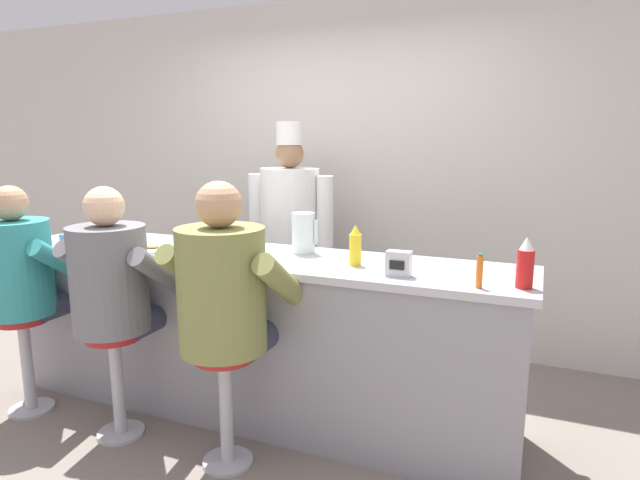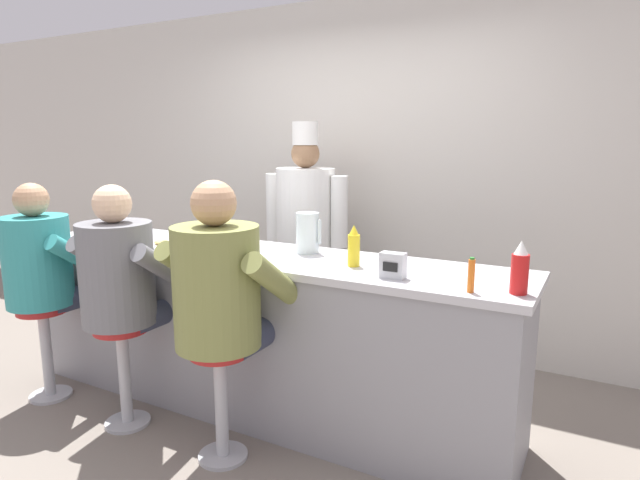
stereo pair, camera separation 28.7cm
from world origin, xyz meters
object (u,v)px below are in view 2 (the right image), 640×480
object	(u,v)px
water_pitcher_clear	(308,233)
napkin_dispenser_chrome	(393,265)
ketchup_bottle_red	(520,269)
diner_seated_teal	(43,266)
diner_seated_olive	(222,292)
breakfast_plate	(162,245)
cook_in_whites_near	(306,229)
diner_seated_grey	(123,279)
mustard_bottle_yellow	(354,247)
coffee_mug_tan	(217,249)
hot_sauce_bottle_orange	(471,275)
cereal_bowl	(91,234)

from	to	relation	value
water_pitcher_clear	napkin_dispenser_chrome	bearing A→B (deg)	-25.52
ketchup_bottle_red	water_pitcher_clear	xyz separation A→B (m)	(-1.22, 0.30, 0.01)
diner_seated_teal	diner_seated_olive	bearing A→B (deg)	0.15
napkin_dispenser_chrome	breakfast_plate	bearing A→B (deg)	179.30
diner_seated_teal	cook_in_whites_near	size ratio (longest dim) A/B	0.78
napkin_dispenser_chrome	diner_seated_grey	size ratio (longest dim) A/B	0.09
cook_in_whites_near	diner_seated_teal	bearing A→B (deg)	-126.63
mustard_bottle_yellow	water_pitcher_clear	xyz separation A→B (m)	(-0.38, 0.17, 0.02)
napkin_dispenser_chrome	diner_seated_grey	xyz separation A→B (m)	(-1.47, -0.33, -0.17)
cook_in_whites_near	coffee_mug_tan	bearing A→B (deg)	-87.05
ketchup_bottle_red	cook_in_whites_near	bearing A→B (deg)	147.41
mustard_bottle_yellow	diner_seated_grey	xyz separation A→B (m)	(-1.20, -0.47, -0.21)
breakfast_plate	cook_in_whites_near	size ratio (longest dim) A/B	0.13
mustard_bottle_yellow	hot_sauce_bottle_orange	bearing A→B (deg)	-16.94
hot_sauce_bottle_orange	cook_in_whites_near	bearing A→B (deg)	142.37
water_pitcher_clear	cereal_bowl	world-z (taller)	water_pitcher_clear
water_pitcher_clear	cereal_bowl	bearing A→B (deg)	-169.54
diner_seated_olive	cook_in_whites_near	world-z (taller)	cook_in_whites_near
ketchup_bottle_red	coffee_mug_tan	size ratio (longest dim) A/B	1.83
mustard_bottle_yellow	cook_in_whites_near	xyz separation A→B (m)	(-0.84, 0.95, -0.11)
mustard_bottle_yellow	diner_seated_olive	distance (m)	0.71
hot_sauce_bottle_orange	diner_seated_teal	size ratio (longest dim) A/B	0.11
hot_sauce_bottle_orange	coffee_mug_tan	bearing A→B (deg)	178.03
water_pitcher_clear	cook_in_whites_near	xyz separation A→B (m)	(-0.46, 0.78, -0.13)
mustard_bottle_yellow	diner_seated_olive	xyz separation A→B (m)	(-0.50, -0.47, -0.19)
cereal_bowl	diner_seated_grey	size ratio (longest dim) A/B	0.10
diner_seated_teal	ketchup_bottle_red	bearing A→B (deg)	7.26
diner_seated_olive	mustard_bottle_yellow	bearing A→B (deg)	42.90
ketchup_bottle_red	coffee_mug_tan	bearing A→B (deg)	-178.98
cereal_bowl	cook_in_whites_near	distance (m)	1.50
water_pitcher_clear	hot_sauce_bottle_orange	bearing A→B (deg)	-19.92
breakfast_plate	napkin_dispenser_chrome	bearing A→B (deg)	-0.70
mustard_bottle_yellow	coffee_mug_tan	xyz separation A→B (m)	(-0.79, -0.15, -0.06)
water_pitcher_clear	diner_seated_teal	bearing A→B (deg)	-157.07
mustard_bottle_yellow	cook_in_whites_near	world-z (taller)	cook_in_whites_near
breakfast_plate	diner_seated_grey	xyz separation A→B (m)	(0.04, -0.35, -0.13)
water_pitcher_clear	coffee_mug_tan	world-z (taller)	water_pitcher_clear
water_pitcher_clear	diner_seated_olive	size ratio (longest dim) A/B	0.16
breakfast_plate	diner_seated_olive	size ratio (longest dim) A/B	0.16
coffee_mug_tan	hot_sauce_bottle_orange	bearing A→B (deg)	-1.97
ketchup_bottle_red	water_pitcher_clear	bearing A→B (deg)	166.36
ketchup_bottle_red	diner_seated_grey	xyz separation A→B (m)	(-2.04, -0.35, -0.22)
coffee_mug_tan	napkin_dispenser_chrome	xyz separation A→B (m)	(1.05, 0.02, 0.02)
napkin_dispenser_chrome	diner_seated_teal	world-z (taller)	diner_seated_teal
breakfast_plate	cereal_bowl	size ratio (longest dim) A/B	1.76
diner_seated_grey	breakfast_plate	bearing A→B (deg)	96.91
cook_in_whites_near	water_pitcher_clear	bearing A→B (deg)	-59.20
diner_seated_teal	diner_seated_grey	xyz separation A→B (m)	(0.70, 0.00, 0.01)
coffee_mug_tan	mustard_bottle_yellow	bearing A→B (deg)	10.76
ketchup_bottle_red	mustard_bottle_yellow	world-z (taller)	ketchup_bottle_red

